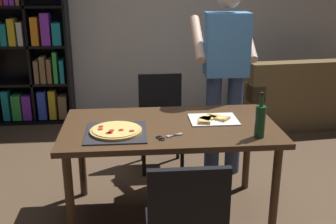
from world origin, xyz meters
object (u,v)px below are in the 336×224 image
person_serving_pizza (225,70)px  kitchen_scissors (166,137)px  wine_bottle (260,121)px  dining_table (170,135)px  bookshelf (10,50)px  chair_far_side (161,115)px  couch (304,99)px  pepperoni_pizza_on_tray (116,131)px

person_serving_pizza → kitchen_scissors: 1.16m
wine_bottle → dining_table: bearing=153.3°
bookshelf → chair_far_side: bearing=-39.3°
dining_table → bookshelf: (-1.76, 2.37, 0.25)m
bookshelf → person_serving_pizza: 2.86m
chair_far_side → wine_bottle: (0.58, -1.22, 0.36)m
dining_table → kitchen_scissors: (-0.05, -0.25, 0.08)m
person_serving_pizza → dining_table: bearing=-128.7°
couch → person_serving_pizza: size_ratio=1.01×
bookshelf → person_serving_pizza: bearing=-35.6°
dining_table → chair_far_side: 0.94m
dining_table → person_serving_pizza: size_ratio=0.90×
couch → pepperoni_pizza_on_tray: bearing=-137.2°
chair_far_side → wine_bottle: wine_bottle is taller
couch → person_serving_pizza: (-1.34, -1.28, 0.70)m
dining_table → couch: couch is taller
dining_table → couch: size_ratio=0.89×
pepperoni_pizza_on_tray → couch: bearing=42.8°
person_serving_pizza → wine_bottle: size_ratio=5.54×
chair_far_side → kitchen_scissors: 1.20m
person_serving_pizza → kitchen_scissors: bearing=-122.9°
bookshelf → pepperoni_pizza_on_tray: bookshelf is taller
chair_far_side → pepperoni_pizza_on_tray: 1.16m
chair_far_side → kitchen_scissors: size_ratio=4.56×
bookshelf → person_serving_pizza: size_ratio=1.11×
chair_far_side → wine_bottle: 1.40m
dining_table → wine_bottle: 0.68m
person_serving_pizza → wine_bottle: 1.01m
couch → bookshelf: bearing=174.0°
person_serving_pizza → kitchen_scissors: size_ratio=8.88×
chair_far_side → bookshelf: bookshelf is taller
chair_far_side → pepperoni_pizza_on_tray: chair_far_side is taller
bookshelf → couch: bearing=-6.0°
dining_table → person_serving_pizza: 0.96m
pepperoni_pizza_on_tray → person_serving_pizza: bearing=41.4°
chair_far_side → dining_table: bearing=-90.0°
couch → person_serving_pizza: bearing=-136.3°
person_serving_pizza → bookshelf: bearing=144.4°
person_serving_pizza → kitchen_scissors: (-0.62, -0.96, -0.24)m
chair_far_side → pepperoni_pizza_on_tray: size_ratio=2.13×
chair_far_side → kitchen_scissors: bearing=-92.6°
person_serving_pizza → couch: bearing=43.7°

